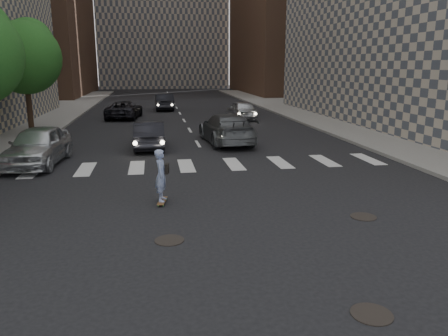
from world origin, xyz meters
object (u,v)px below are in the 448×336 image
Objects in this scene: traffic_car_a at (149,135)px; traffic_car_b at (226,128)px; traffic_car_c at (124,110)px; skateboarder at (162,175)px; tree_c at (25,54)px; traffic_car_d at (241,110)px; silver_sedan at (38,146)px; traffic_car_e at (164,102)px.

traffic_car_b reaches higher than traffic_car_a.
traffic_car_a reaches higher than traffic_car_c.
traffic_car_b is (3.61, 9.88, -0.08)m from skateboarder.
traffic_car_d is at bearing 19.55° from tree_c.
traffic_car_c is at bearing -81.91° from traffic_car_a.
silver_sedan reaches higher than traffic_car_b.
traffic_car_e is (8.24, 12.86, -3.90)m from tree_c.
traffic_car_e reaches higher than traffic_car_c.
traffic_car_b is 18.21m from traffic_car_e.
traffic_car_e is at bearing 79.60° from silver_sedan.
traffic_car_a is at bearing 7.22° from traffic_car_b.
skateboarder is at bearing -46.60° from silver_sedan.
skateboarder is 27.90m from traffic_car_e.
traffic_car_b is 1.20× the size of traffic_car_e.
tree_c reaches higher than traffic_car_c.
tree_c is 17.15m from skateboarder.
traffic_car_e is at bearing 98.33° from skateboarder.
traffic_car_c is at bearing -67.80° from traffic_car_b.
silver_sedan is at bearing -74.66° from tree_c.
silver_sedan is at bearing 139.07° from skateboarder.
skateboarder reaches higher than traffic_car_c.
traffic_car_a is at bearing 106.55° from traffic_car_c.
traffic_car_e is (1.29, 18.82, 0.07)m from traffic_car_a.
traffic_car_c is 1.14× the size of traffic_car_d.
traffic_car_a is 18.86m from traffic_car_e.
traffic_car_c is 9.01m from traffic_car_d.
traffic_car_b is at bearing 124.38° from traffic_car_c.
silver_sedan is 16.01m from traffic_car_c.
traffic_car_b is 10.43m from traffic_car_d.
tree_c is 10.04m from silver_sedan.
traffic_car_e is at bearing -57.77° from traffic_car_d.
traffic_car_b is at bearing 80.06° from skateboarder.
skateboarder is 0.30× the size of traffic_car_b.
traffic_car_c is (-2.35, 21.88, -0.19)m from skateboarder.
traffic_car_a is 0.76× the size of traffic_car_b.
skateboarder is 0.35× the size of silver_sedan.
traffic_car_a is at bearing 85.25° from traffic_car_e.
skateboarder reaches higher than silver_sedan.
traffic_car_d is (11.35, 13.85, -0.08)m from silver_sedan.
silver_sedan is 1.15× the size of traffic_car_a.
silver_sedan is 1.04× the size of traffic_car_e.
skateboarder is at bearing 92.11° from traffic_car_a.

